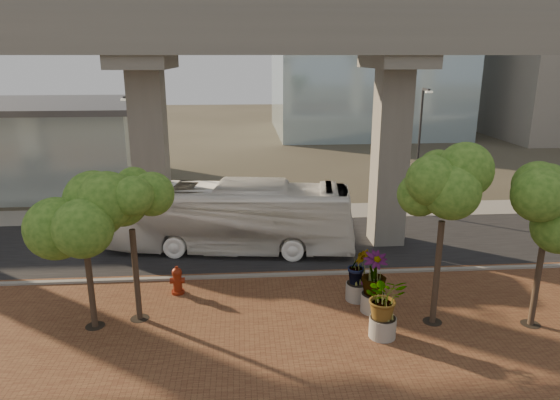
{
  "coord_description": "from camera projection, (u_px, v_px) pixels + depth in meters",
  "views": [
    {
      "loc": [
        -1.51,
        -22.51,
        9.6
      ],
      "look_at": [
        0.26,
        0.5,
        2.88
      ],
      "focal_mm": 32.0,
      "sensor_mm": 36.0,
      "label": 1
    }
  ],
  "objects": [
    {
      "name": "street_tree_near_east",
      "position": [
        445.0,
        194.0,
        17.18
      ],
      "size": [
        3.47,
        3.47,
        6.56
      ],
      "color": "#4E3A2D",
      "rests_on": "ground"
    },
    {
      "name": "curb_strip",
      "position": [
        279.0,
        275.0,
        22.41
      ],
      "size": [
        70.0,
        0.25,
        0.16
      ],
      "primitive_type": "cube",
      "color": "gray",
      "rests_on": "ground"
    },
    {
      "name": "ground",
      "position": [
        276.0,
        260.0,
        24.35
      ],
      "size": [
        160.0,
        160.0,
        0.0
      ],
      "primitive_type": "plane",
      "color": "#383328",
      "rests_on": "ground"
    },
    {
      "name": "street_tree_near_west",
      "position": [
        130.0,
        206.0,
        17.55
      ],
      "size": [
        3.07,
        3.07,
        5.86
      ],
      "color": "#4E3A2D",
      "rests_on": "ground"
    },
    {
      "name": "fire_hydrant",
      "position": [
        177.0,
        280.0,
        20.63
      ],
      "size": [
        0.6,
        0.54,
        1.2
      ],
      "color": "maroon",
      "rests_on": "ground"
    },
    {
      "name": "street_tree_far_west",
      "position": [
        82.0,
        210.0,
        17.01
      ],
      "size": [
        3.72,
        3.72,
        6.17
      ],
      "color": "#4E3A2D",
      "rests_on": "ground"
    },
    {
      "name": "transit_viaduct",
      "position": [
        272.0,
        105.0,
        24.22
      ],
      "size": [
        72.0,
        5.6,
        12.4
      ],
      "color": "gray",
      "rests_on": "ground"
    },
    {
      "name": "transit_bus",
      "position": [
        228.0,
        217.0,
        25.08
      ],
      "size": [
        12.92,
        4.74,
        3.52
      ],
      "primitive_type": "imported",
      "rotation": [
        0.0,
        0.0,
        1.43
      ],
      "color": "white",
      "rests_on": "ground"
    },
    {
      "name": "streetlamp_west",
      "position": [
        132.0,
        152.0,
        28.17
      ],
      "size": [
        0.37,
        1.08,
        7.44
      ],
      "color": "#2A2B2F",
      "rests_on": "ground"
    },
    {
      "name": "planter_right",
      "position": [
        374.0,
        276.0,
        18.93
      ],
      "size": [
        2.27,
        2.27,
        2.42
      ],
      "color": "#9B968C",
      "rests_on": "ground"
    },
    {
      "name": "street_tree_far_east",
      "position": [
        548.0,
        211.0,
        17.16
      ],
      "size": [
        3.41,
        3.41,
        5.97
      ],
      "color": "#4E3A2D",
      "rests_on": "ground"
    },
    {
      "name": "asphalt_road",
      "position": [
        273.0,
        244.0,
        26.26
      ],
      "size": [
        90.0,
        8.0,
        0.04
      ],
      "primitive_type": "cube",
      "color": "black",
      "rests_on": "ground"
    },
    {
      "name": "far_sidewalk",
      "position": [
        268.0,
        213.0,
        31.52
      ],
      "size": [
        90.0,
        3.0,
        0.06
      ],
      "primitive_type": "cube",
      "color": "gray",
      "rests_on": "ground"
    },
    {
      "name": "streetlamp_east",
      "position": [
        420.0,
        143.0,
        30.04
      ],
      "size": [
        0.38,
        1.12,
        7.71
      ],
      "color": "#28292D",
      "rests_on": "ground"
    },
    {
      "name": "planter_front",
      "position": [
        384.0,
        300.0,
        17.2
      ],
      "size": [
        2.11,
        2.11,
        2.32
      ],
      "color": "#A29A92",
      "rests_on": "ground"
    },
    {
      "name": "brick_plaza",
      "position": [
        292.0,
        353.0,
        16.68
      ],
      "size": [
        70.0,
        13.0,
        0.06
      ],
      "primitive_type": "cube",
      "color": "brown",
      "rests_on": "ground"
    },
    {
      "name": "planter_left",
      "position": [
        358.0,
        268.0,
        19.87
      ],
      "size": [
        2.05,
        2.05,
        2.25
      ],
      "color": "#A6A196",
      "rests_on": "ground"
    }
  ]
}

